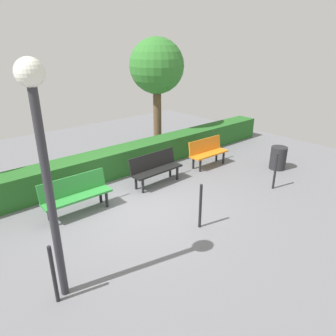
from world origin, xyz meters
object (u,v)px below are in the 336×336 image
object	(u,v)px
bench_orange	(207,151)
trash_bin	(278,158)
bench_black	(155,167)
tree_near	(157,67)
bench_green	(76,193)
lamp_post	(41,143)

from	to	relation	value
bench_orange	trash_bin	distance (m)	2.18
bench_black	tree_near	distance (m)	4.06
tree_near	trash_bin	distance (m)	5.05
bench_orange	tree_near	distance (m)	3.47
bench_black	bench_green	world-z (taller)	same
bench_black	trash_bin	xyz separation A→B (m)	(-3.55, 1.64, -0.13)
bench_orange	tree_near	xyz separation A→B (m)	(-0.04, -2.53, 2.38)
bench_green	lamp_post	xyz separation A→B (m)	(1.29, 2.21, 1.99)
tree_near	lamp_post	bearing A→B (deg)	39.48
bench_black	trash_bin	world-z (taller)	bench_black
bench_green	trash_bin	world-z (taller)	bench_green
bench_orange	bench_black	xyz separation A→B (m)	(2.10, -0.02, 0.00)
tree_near	trash_bin	bearing A→B (deg)	108.83
bench_orange	lamp_post	size ratio (longest dim) A/B	0.39
bench_green	tree_near	world-z (taller)	tree_near
trash_bin	lamp_post	bearing A→B (deg)	4.84
lamp_post	bench_orange	bearing A→B (deg)	-158.77
tree_near	bench_black	bearing A→B (deg)	49.71
bench_black	bench_orange	bearing A→B (deg)	178.11
tree_near	trash_bin	size ratio (longest dim) A/B	5.47
bench_green	tree_near	bearing A→B (deg)	-149.63
tree_near	trash_bin	world-z (taller)	tree_near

